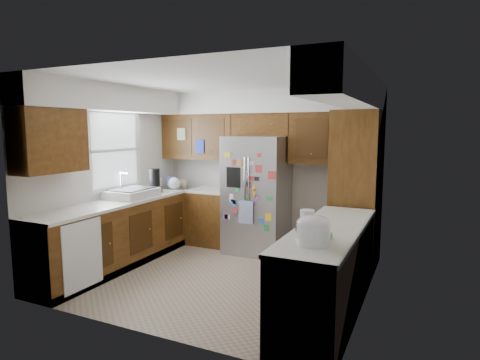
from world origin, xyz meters
name	(u,v)px	position (x,y,z in m)	size (l,w,h in m)	color
floor	(221,276)	(0.00, 0.00, 0.00)	(3.60, 3.60, 0.00)	tan
room_shell	(226,135)	(-0.11, 0.36, 1.82)	(3.64, 3.24, 2.52)	beige
left_counter_run	(138,233)	(-1.36, 0.03, 0.43)	(1.36, 3.20, 0.92)	#3E230B
right_counter_run	(328,275)	(1.50, -0.47, 0.42)	(0.63, 2.25, 0.92)	#3E230B
pantry	(356,190)	(1.50, 1.15, 1.07)	(0.60, 0.90, 2.15)	#3E230B
fridge	(257,195)	(0.00, 1.20, 0.90)	(0.90, 0.79, 1.80)	#98999D
bridge_cabinet	(263,125)	(0.00, 1.43, 1.98)	(0.96, 0.34, 0.35)	#3E230B
fridge_top_items	(261,104)	(-0.03, 1.43, 2.29)	(0.76, 0.37, 0.31)	#141DAF
sink_assembly	(132,193)	(-1.50, 0.10, 0.99)	(0.52, 0.70, 0.37)	silver
left_counter_clutter	(164,183)	(-1.46, 0.83, 1.05)	(0.35, 0.91, 0.38)	black
rice_cooker	(313,229)	(1.50, -1.13, 1.05)	(0.30, 0.29, 0.25)	white
paper_towel	(307,225)	(1.42, -1.05, 1.06)	(0.12, 0.12, 0.28)	white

